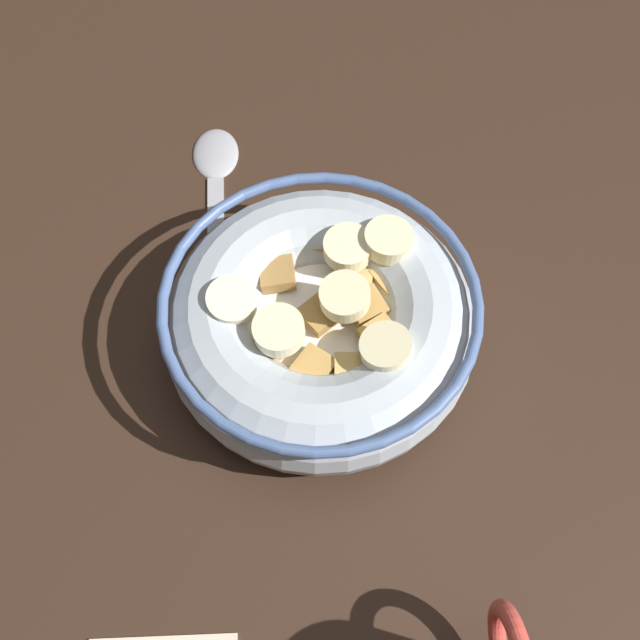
{
  "coord_description": "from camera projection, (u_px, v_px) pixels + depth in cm",
  "views": [
    {
      "loc": [
        -21.36,
        3.57,
        41.96
      ],
      "look_at": [
        0.0,
        0.0,
        3.0
      ],
      "focal_mm": 47.64,
      "sensor_mm": 36.0,
      "label": 1
    }
  ],
  "objects": [
    {
      "name": "ground_plane",
      "position": [
        320.0,
        354.0,
        0.48
      ],
      "size": [
        100.47,
        100.47,
        2.0
      ],
      "primitive_type": "cube",
      "color": "#332116"
    },
    {
      "name": "cereal_bowl",
      "position": [
        320.0,
        322.0,
        0.45
      ],
      "size": [
        16.65,
        16.65,
        5.73
      ],
      "color": "#B2BCC6",
      "rests_on": "ground_plane"
    },
    {
      "name": "spoon",
      "position": [
        215.0,
        185.0,
        0.52
      ],
      "size": [
        16.86,
        3.65,
        0.8
      ],
      "color": "#A5A5AD",
      "rests_on": "ground_plane"
    }
  ]
}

